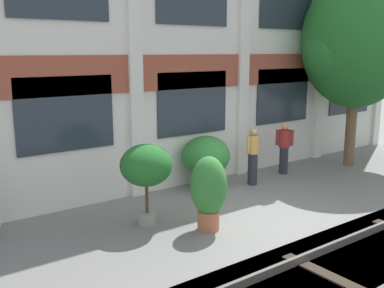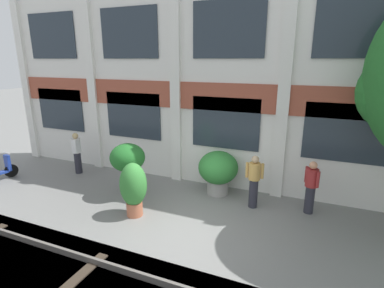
{
  "view_description": "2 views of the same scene",
  "coord_description": "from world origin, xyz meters",
  "px_view_note": "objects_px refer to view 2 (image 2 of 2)",
  "views": [
    {
      "loc": [
        -7.24,
        -7.0,
        3.64
      ],
      "look_at": [
        -1.29,
        1.04,
        1.57
      ],
      "focal_mm": 42.0,
      "sensor_mm": 36.0,
      "label": 1
    },
    {
      "loc": [
        2.72,
        -6.56,
        4.28
      ],
      "look_at": [
        -0.42,
        0.93,
        1.97
      ],
      "focal_mm": 28.0,
      "sensor_mm": 36.0,
      "label": 2
    }
  ],
  "objects_px": {
    "resident_watching_tracks": "(254,180)",
    "resident_near_plants": "(311,186)",
    "resident_by_doorway": "(77,152)",
    "potted_plant_fluted_column": "(133,187)",
    "potted_plant_glazed_jar": "(218,170)",
    "potted_plant_low_pan": "(128,159)"
  },
  "relations": [
    {
      "from": "resident_by_doorway",
      "to": "resident_watching_tracks",
      "type": "xyz_separation_m",
      "value": [
        6.83,
        -0.16,
        0.01
      ]
    },
    {
      "from": "resident_watching_tracks",
      "to": "resident_near_plants",
      "type": "relative_size",
      "value": 1.03
    },
    {
      "from": "potted_plant_fluted_column",
      "to": "resident_watching_tracks",
      "type": "relative_size",
      "value": 0.97
    },
    {
      "from": "potted_plant_low_pan",
      "to": "potted_plant_fluted_column",
      "type": "bearing_deg",
      "value": -49.66
    },
    {
      "from": "resident_by_doorway",
      "to": "resident_near_plants",
      "type": "relative_size",
      "value": 1.02
    },
    {
      "from": "potted_plant_glazed_jar",
      "to": "resident_by_doorway",
      "type": "distance_m",
      "value": 5.58
    },
    {
      "from": "resident_near_plants",
      "to": "potted_plant_low_pan",
      "type": "bearing_deg",
      "value": -33.22
    },
    {
      "from": "potted_plant_low_pan",
      "to": "resident_near_plants",
      "type": "xyz_separation_m",
      "value": [
        5.41,
        1.05,
        -0.42
      ]
    },
    {
      "from": "resident_watching_tracks",
      "to": "resident_near_plants",
      "type": "distance_m",
      "value": 1.58
    },
    {
      "from": "resident_by_doorway",
      "to": "resident_watching_tracks",
      "type": "distance_m",
      "value": 6.83
    },
    {
      "from": "resident_by_doorway",
      "to": "resident_near_plants",
      "type": "xyz_separation_m",
      "value": [
        8.39,
        0.11,
        -0.02
      ]
    },
    {
      "from": "potted_plant_low_pan",
      "to": "potted_plant_fluted_column",
      "type": "xyz_separation_m",
      "value": [
        0.87,
        -1.02,
        -0.39
      ]
    },
    {
      "from": "potted_plant_fluted_column",
      "to": "potted_plant_glazed_jar",
      "type": "bearing_deg",
      "value": 52.92
    },
    {
      "from": "potted_plant_low_pan",
      "to": "resident_by_doorway",
      "type": "xyz_separation_m",
      "value": [
        -2.98,
        0.94,
        -0.4
      ]
    },
    {
      "from": "potted_plant_glazed_jar",
      "to": "potted_plant_low_pan",
      "type": "xyz_separation_m",
      "value": [
        -2.59,
        -1.26,
        0.43
      ]
    },
    {
      "from": "resident_watching_tracks",
      "to": "potted_plant_low_pan",
      "type": "bearing_deg",
      "value": -87.72
    },
    {
      "from": "potted_plant_glazed_jar",
      "to": "resident_by_doorway",
      "type": "relative_size",
      "value": 0.9
    },
    {
      "from": "resident_by_doorway",
      "to": "resident_near_plants",
      "type": "height_order",
      "value": "resident_by_doorway"
    },
    {
      "from": "potted_plant_glazed_jar",
      "to": "potted_plant_low_pan",
      "type": "distance_m",
      "value": 2.91
    },
    {
      "from": "potted_plant_glazed_jar",
      "to": "resident_by_doorway",
      "type": "bearing_deg",
      "value": -176.62
    },
    {
      "from": "resident_watching_tracks",
      "to": "potted_plant_glazed_jar",
      "type": "bearing_deg",
      "value": -120.21
    },
    {
      "from": "potted_plant_glazed_jar",
      "to": "potted_plant_fluted_column",
      "type": "bearing_deg",
      "value": -127.08
    }
  ]
}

